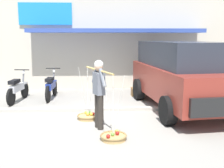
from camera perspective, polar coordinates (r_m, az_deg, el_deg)
ground_plane at (r=7.72m, az=-2.83°, el=-7.01°), size 90.00×90.00×0.00m
sidewalk_curb at (r=8.38m, az=-2.83°, el=-5.30°), size 20.00×0.24×0.10m
fruit_vendor at (r=6.59m, az=-2.77°, el=-1.18°), size 0.67×1.59×1.70m
fruit_basket_left_side at (r=7.58m, az=-5.08°, el=-6.75°), size 0.60×0.60×1.45m
fruit_basket_right_side at (r=6.08m, az=0.32°, el=-10.95°), size 0.60×0.60×1.45m
motorcycle_nearest_shop at (r=10.02m, az=-19.24°, el=-0.98°), size 0.54×1.82×1.09m
motorcycle_second_in_row at (r=10.16m, az=-12.68°, el=-0.53°), size 0.54×1.82×1.09m
parked_truck at (r=8.70m, az=14.20°, el=2.23°), size 2.56×4.98×2.10m
storefront_building at (r=14.27m, az=0.10°, el=9.27°), size 13.00×6.00×4.20m
wooden_crate at (r=10.52m, az=5.27°, el=-1.61°), size 0.44×0.36×0.32m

